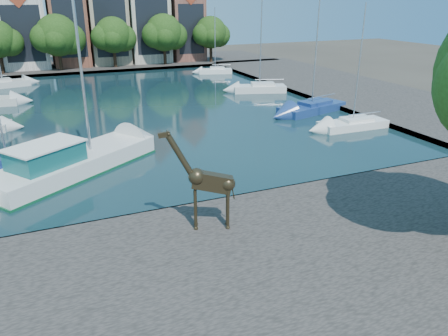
% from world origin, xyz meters
% --- Properties ---
extents(ground, '(160.00, 160.00, 0.00)m').
position_xyz_m(ground, '(0.00, 0.00, 0.00)').
color(ground, '#38332B').
rests_on(ground, ground).
extents(water_basin, '(38.00, 50.00, 0.08)m').
position_xyz_m(water_basin, '(0.00, 24.00, 0.04)').
color(water_basin, black).
rests_on(water_basin, ground).
extents(near_quay, '(50.00, 14.00, 0.50)m').
position_xyz_m(near_quay, '(0.00, -7.00, 0.25)').
color(near_quay, '#48413E').
rests_on(near_quay, ground).
extents(far_quay, '(60.00, 16.00, 0.50)m').
position_xyz_m(far_quay, '(0.00, 56.00, 0.25)').
color(far_quay, '#48413E').
rests_on(far_quay, ground).
extents(right_quay, '(14.00, 52.00, 0.50)m').
position_xyz_m(right_quay, '(25.00, 24.00, 0.25)').
color(right_quay, '#48413E').
rests_on(right_quay, ground).
extents(townhouse_west_inner, '(6.43, 9.18, 15.15)m').
position_xyz_m(townhouse_west_inner, '(-10.50, 55.99, 7.35)').
color(townhouse_west_inner, silver).
rests_on(townhouse_west_inner, far_quay).
extents(townhouse_center, '(5.44, 9.18, 16.93)m').
position_xyz_m(townhouse_center, '(-4.00, 55.99, 8.36)').
color(townhouse_center, brown).
rests_on(townhouse_center, far_quay).
extents(townhouse_east_inner, '(5.94, 9.18, 15.79)m').
position_xyz_m(townhouse_east_inner, '(2.00, 55.99, 7.73)').
color(townhouse_east_inner, tan).
rests_on(townhouse_east_inner, far_quay).
extents(townhouse_east_mid, '(6.43, 9.18, 16.65)m').
position_xyz_m(townhouse_east_mid, '(8.50, 55.99, 8.10)').
color(townhouse_east_mid, beige).
rests_on(townhouse_east_mid, far_quay).
extents(townhouse_east_end, '(5.44, 9.18, 14.43)m').
position_xyz_m(townhouse_east_end, '(15.00, 55.99, 7.11)').
color(townhouse_east_end, brown).
rests_on(townhouse_east_end, far_quay).
extents(far_tree_mid_west, '(7.80, 6.00, 8.00)m').
position_xyz_m(far_tree_mid_west, '(-5.89, 50.49, 5.29)').
color(far_tree_mid_west, '#332114').
rests_on(far_tree_mid_west, far_quay).
extents(far_tree_mid_east, '(7.02, 5.40, 7.52)m').
position_xyz_m(far_tree_mid_east, '(2.10, 50.49, 5.13)').
color(far_tree_mid_east, '#332114').
rests_on(far_tree_mid_east, far_quay).
extents(far_tree_east, '(7.54, 5.80, 7.84)m').
position_xyz_m(far_tree_east, '(10.11, 50.49, 5.24)').
color(far_tree_east, '#332114').
rests_on(far_tree_east, far_quay).
extents(far_tree_far_east, '(6.76, 5.20, 7.36)m').
position_xyz_m(far_tree_far_east, '(18.09, 50.49, 5.08)').
color(far_tree_far_east, '#332114').
rests_on(far_tree_far_east, far_quay).
extents(giraffe_statue, '(3.21, 1.45, 4.72)m').
position_xyz_m(giraffe_statue, '(-3.03, -2.75, 2.82)').
color(giraffe_statue, '#312818').
rests_on(giraffe_statue, near_quay).
extents(motorsailer, '(11.32, 9.36, 12.29)m').
position_xyz_m(motorsailer, '(-8.32, 7.78, 1.02)').
color(motorsailer, silver).
rests_on(motorsailer, water_basin).
extents(sailboat_left_b, '(7.32, 5.09, 12.78)m').
position_xyz_m(sailboat_left_b, '(-12.00, 9.85, 0.69)').
color(sailboat_left_b, navy).
rests_on(sailboat_left_b, water_basin).
extents(sailboat_left_e, '(6.48, 3.54, 9.29)m').
position_xyz_m(sailboat_left_e, '(-13.59, 41.54, 0.66)').
color(sailboat_left_e, silver).
rests_on(sailboat_left_e, water_basin).
extents(sailboat_right_a, '(6.13, 2.26, 10.19)m').
position_xyz_m(sailboat_right_a, '(15.00, 9.33, 0.59)').
color(sailboat_right_a, white).
rests_on(sailboat_right_a, water_basin).
extents(sailboat_right_b, '(7.71, 4.34, 11.87)m').
position_xyz_m(sailboat_right_b, '(15.00, 15.61, 0.66)').
color(sailboat_right_b, navy).
rests_on(sailboat_right_b, water_basin).
extents(sailboat_right_c, '(6.50, 3.93, 10.48)m').
position_xyz_m(sailboat_right_c, '(14.73, 26.29, 0.70)').
color(sailboat_right_c, silver).
rests_on(sailboat_right_c, water_basin).
extents(sailboat_right_d, '(5.12, 3.01, 9.29)m').
position_xyz_m(sailboat_right_d, '(15.00, 41.13, 0.62)').
color(sailboat_right_d, white).
rests_on(sailboat_right_d, water_basin).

